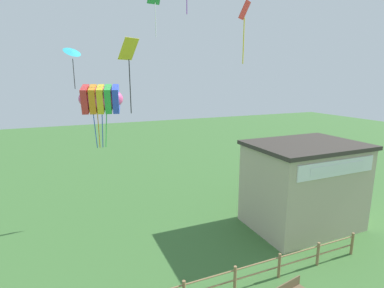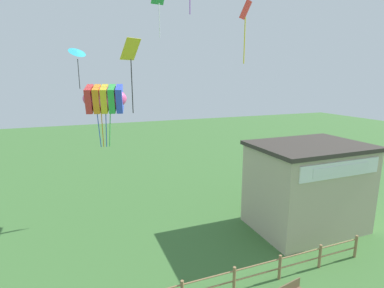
% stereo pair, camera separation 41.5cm
% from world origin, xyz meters
% --- Properties ---
extents(wooden_fence, '(17.27, 0.14, 1.25)m').
position_xyz_m(wooden_fence, '(0.00, 5.02, 0.71)').
color(wooden_fence, olive).
rests_on(wooden_fence, ground_plane).
extents(seaside_building, '(6.89, 4.97, 5.45)m').
position_xyz_m(seaside_building, '(8.45, 8.75, 2.74)').
color(seaside_building, '#B7A88E').
rests_on(seaside_building, ground_plane).
extents(kite_rainbow_parafoil, '(3.06, 2.34, 4.05)m').
position_xyz_m(kite_rainbow_parafoil, '(-2.90, 14.92, 8.07)').
color(kite_rainbow_parafoil, '#E54C8C').
extents(kite_yellow_diamond, '(1.08, 1.01, 3.70)m').
position_xyz_m(kite_yellow_diamond, '(-1.94, 10.49, 10.32)').
color(kite_yellow_diamond, yellow).
extents(kite_cyan_delta, '(1.44, 1.37, 2.73)m').
position_xyz_m(kite_cyan_delta, '(-4.32, 16.64, 10.98)').
color(kite_cyan_delta, '#2DB2C6').
extents(kite_red_diamond, '(0.67, 0.63, 2.64)m').
position_xyz_m(kite_red_diamond, '(2.50, 7.00, 11.82)').
color(kite_red_diamond, red).
extents(kite_green_diamond, '(0.95, 0.78, 3.09)m').
position_xyz_m(kite_green_diamond, '(0.76, 14.68, 14.21)').
color(kite_green_diamond, green).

